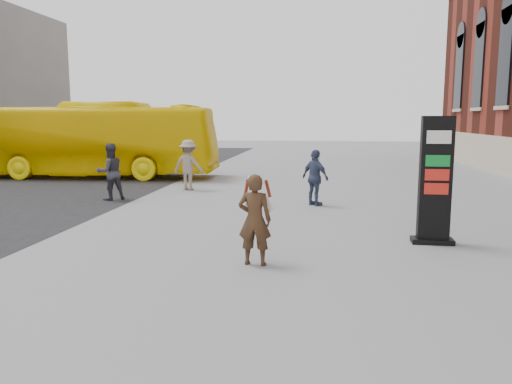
# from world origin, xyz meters

# --- Properties ---
(ground) EXTENTS (100.00, 100.00, 0.00)m
(ground) POSITION_xyz_m (0.00, 0.00, 0.00)
(ground) COLOR #9E9EA3
(info_pylon) EXTENTS (0.88, 0.45, 2.71)m
(info_pylon) POSITION_xyz_m (3.44, 1.59, 1.35)
(info_pylon) COLOR black
(info_pylon) RESTS_ON ground
(woman) EXTENTS (0.65, 0.59, 1.68)m
(woman) POSITION_xyz_m (-0.14, -0.46, 0.86)
(woman) COLOR #442A19
(woman) RESTS_ON ground
(bus) EXTENTS (12.19, 3.43, 3.36)m
(bus) POSITION_xyz_m (-9.69, 12.15, 1.68)
(bus) COLOR #FCD903
(bus) RESTS_ON road
(pedestrian_a) EXTENTS (1.14, 1.13, 1.85)m
(pedestrian_a) POSITION_xyz_m (-5.80, 6.15, 0.93)
(pedestrian_a) COLOR #35333C
(pedestrian_a) RESTS_ON ground
(pedestrian_b) EXTENTS (1.33, 0.94, 1.87)m
(pedestrian_b) POSITION_xyz_m (-3.87, 8.74, 0.93)
(pedestrian_b) COLOR gray
(pedestrian_b) RESTS_ON ground
(pedestrian_c) EXTENTS (1.03, 0.99, 1.72)m
(pedestrian_c) POSITION_xyz_m (0.86, 5.96, 0.86)
(pedestrian_c) COLOR #3A4665
(pedestrian_c) RESTS_ON ground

